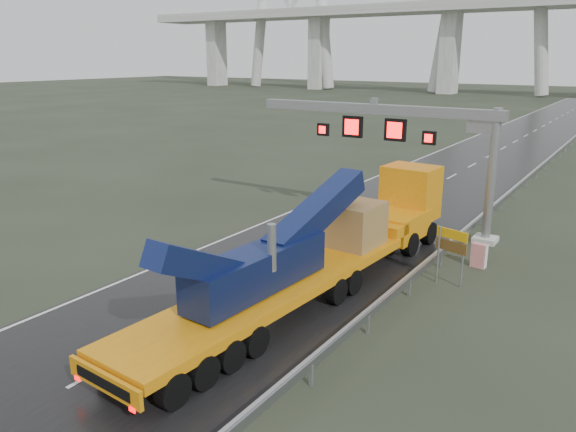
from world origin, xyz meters
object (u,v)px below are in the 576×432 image
Objects in this scene: striped_barrier at (479,255)px; sign_gantry at (407,132)px; exit_sign_pair at (451,246)px; heavy_haul_truck at (337,240)px.

sign_gantry is at bearing 149.73° from striped_barrier.
exit_sign_pair is 2.22× the size of striped_barrier.
exit_sign_pair is (5.00, -6.90, -3.79)m from sign_gantry.
sign_gantry is 5.72× the size of exit_sign_pair.
striped_barrier is (4.94, 5.11, -1.31)m from heavy_haul_truck.
striped_barrier is at bearing 49.53° from heavy_haul_truck.
exit_sign_pair is at bearing -54.10° from sign_gantry.
striped_barrier is at bearing 96.45° from exit_sign_pair.
heavy_haul_truck is 17.90× the size of striped_barrier.
striped_barrier is (0.51, 2.91, -1.23)m from exit_sign_pair.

